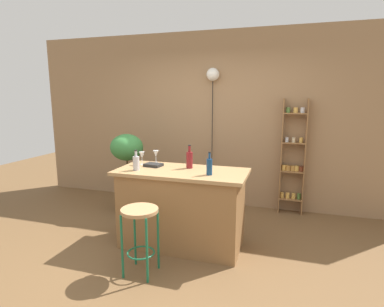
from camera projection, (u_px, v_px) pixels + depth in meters
The scene contains 14 objects.
ground at pixel (173, 256), 3.54m from camera, with size 12.00×12.00×0.00m, color brown.
back_wall at pixel (215, 120), 5.11m from camera, with size 6.40×0.10×2.80m, color #997551.
kitchen_counter at pixel (182, 208), 3.73m from camera, with size 1.54×0.72×0.93m.
bar_stool at pixel (140, 225), 3.11m from camera, with size 0.37×0.37×0.69m.
spice_shelf at pixel (293, 158), 4.70m from camera, with size 0.36×0.15×1.75m.
plant_stool at pixel (129, 197), 4.88m from camera, with size 0.34×0.34×0.45m, color #2D2823.
potted_plant at pixel (127, 151), 4.75m from camera, with size 0.51×0.46×0.77m.
bottle_sauce_amber at pixel (136, 163), 3.63m from camera, with size 0.08×0.08×0.24m.
bottle_vinegar at pixel (189, 159), 3.73m from camera, with size 0.08×0.08×0.28m.
bottle_soda_blue at pixel (209, 166), 3.42m from camera, with size 0.07×0.07×0.26m.
wine_glass_left at pixel (142, 155), 3.93m from camera, with size 0.07×0.07×0.16m.
wine_glass_center at pixel (156, 154), 4.03m from camera, with size 0.07×0.07×0.16m.
cookbook at pixel (153, 165), 3.85m from camera, with size 0.21×0.15×0.04m, color black.
pendant_globe_light at pixel (213, 77), 4.89m from camera, with size 0.20×0.20×2.22m.
Camera 1 is at (1.18, -3.05, 1.79)m, focal length 29.17 mm.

